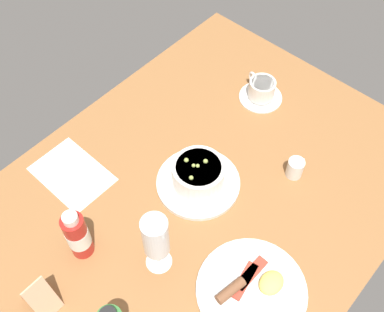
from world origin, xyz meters
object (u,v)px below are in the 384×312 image
Objects in this scene: cutlery_setting at (73,175)px; sauce_bottle_red at (78,235)px; coffee_cup at (261,90)px; menu_card at (38,294)px; creamer_jug at (295,168)px; porridge_bowl at (198,176)px; breakfast_plate at (252,290)px; wine_glass at (156,238)px.

sauce_bottle_red is at bearing 56.82° from cutlery_setting.
menu_card reaches higher than coffee_cup.
coffee_cup is 2.13× the size of creamer_jug.
porridge_bowl is 31.75cm from cutlery_setting.
menu_card is (62.28, -20.83, 2.02)cm from creamer_jug.
menu_card is at bearing 39.08° from cutlery_setting.
breakfast_plate is 44.52cm from menu_card.
coffee_cup is 77.57cm from menu_card.
sauce_bottle_red reaches higher than breakfast_plate.
coffee_cup is 0.52× the size of breakfast_plate.
breakfast_plate is at bearing 117.28° from sauce_bottle_red.
wine_glass is 26.70cm from menu_card.
sauce_bottle_red is (30.39, -7.83, 3.44)cm from porridge_bowl.
wine_glass is 0.76× the size of breakfast_plate.
cutlery_setting is at bearing -47.69° from creamer_jug.
sauce_bottle_red is at bearing -58.03° from wine_glass.
porridge_bowl is at bearing 173.56° from menu_card.
coffee_cup is 26.78cm from creamer_jug.
coffee_cup is (-52.63, 19.05, 2.63)cm from cutlery_setting.
creamer_jug is at bearing 139.10° from porridge_bowl.
wine_glass is 18.12cm from sauce_bottle_red.
creamer_jug is at bearing 161.50° from menu_card.
menu_card is at bearing -18.50° from creamer_jug.
sauce_bottle_red is (9.26, -14.84, -4.69)cm from wine_glass.
creamer_jug is 0.32× the size of wine_glass.
cutlery_setting is 52.08cm from breakfast_plate.
porridge_bowl reaches higher than creamer_jug.
breakfast_plate is at bearing 134.82° from menu_card.
wine_glass is 1.17× the size of sauce_bottle_red.
breakfast_plate is at bearing 18.92° from creamer_jug.
creamer_jug reaches higher than cutlery_setting.
porridge_bowl is 1.04× the size of cutlery_setting.
sauce_bottle_red reaches higher than porridge_bowl.
menu_card reaches higher than cutlery_setting.
menu_card is at bearing -6.44° from porridge_bowl.
sauce_bottle_red is at bearing -25.94° from creamer_jug.
creamer_jug is at bearing 167.34° from wine_glass.
creamer_jug is at bearing 55.26° from coffee_cup.
porridge_bowl is 1.34× the size of sauce_bottle_red.
sauce_bottle_red is at bearing -62.72° from breakfast_plate.
wine_glass reaches higher than menu_card.
coffee_cup is at bearing -166.49° from wine_glass.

